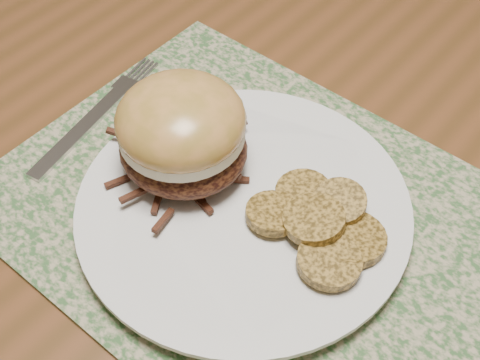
% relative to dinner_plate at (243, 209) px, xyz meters
% --- Properties ---
extents(placemat, '(0.45, 0.33, 0.00)m').
position_rel_dinner_plate_xyz_m(placemat, '(0.02, 0.01, -0.01)').
color(placemat, '#34592E').
rests_on(placemat, dining_table).
extents(dinner_plate, '(0.26, 0.26, 0.02)m').
position_rel_dinner_plate_xyz_m(dinner_plate, '(0.00, 0.00, 0.00)').
color(dinner_plate, silver).
rests_on(dinner_plate, placemat).
extents(pork_sandwich, '(0.11, 0.11, 0.08)m').
position_rel_dinner_plate_xyz_m(pork_sandwich, '(-0.06, -0.00, 0.05)').
color(pork_sandwich, black).
rests_on(pork_sandwich, dinner_plate).
extents(roasted_potatoes, '(0.13, 0.11, 0.03)m').
position_rel_dinner_plate_xyz_m(roasted_potatoes, '(0.06, 0.02, 0.02)').
color(roasted_potatoes, olive).
rests_on(roasted_potatoes, dinner_plate).
extents(fork, '(0.05, 0.18, 0.00)m').
position_rel_dinner_plate_xyz_m(fork, '(-0.18, 0.00, -0.01)').
color(fork, '#BBBBC2').
rests_on(fork, placemat).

